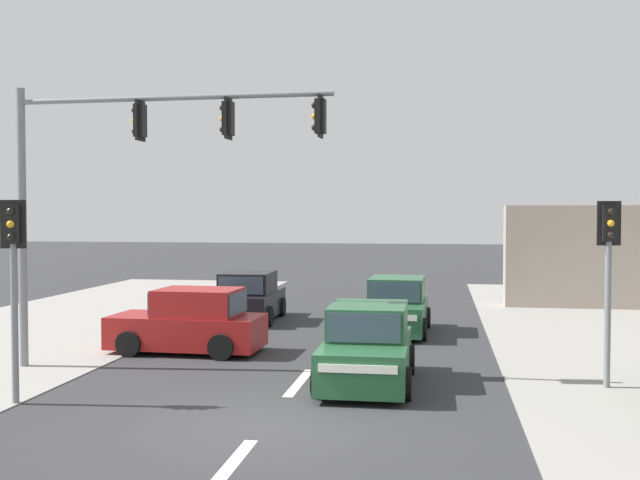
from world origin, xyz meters
TOP-DOWN VIEW (x-y plane):
  - ground_plane at (0.00, 0.00)m, footprint 140.00×140.00m
  - lane_dash_near at (0.00, -2.00)m, footprint 0.20×2.40m
  - lane_dash_mid at (0.00, 3.00)m, footprint 0.20×2.40m
  - lane_dash_far at (0.00, 8.00)m, footprint 0.20×2.40m
  - traffic_signal_mast at (-3.79, 3.48)m, footprint 6.89×0.53m
  - pedestal_signal_right_kerb at (5.86, 3.42)m, footprint 0.44×0.30m
  - pedestal_signal_left_kerb at (-4.58, 0.58)m, footprint 0.44×0.31m
  - hatchback_kerbside_parked at (1.54, 9.46)m, footprint 1.86×3.68m
  - hatchback_oncoming_near at (1.33, 3.12)m, footprint 1.80×3.65m
  - hatchback_crossing_left at (-3.08, 11.04)m, footprint 1.88×3.69m
  - hatchback_receding_far at (-3.17, 5.71)m, footprint 3.68×1.86m

SIDE VIEW (x-z plane):
  - ground_plane at x=0.00m, z-range 0.00..0.00m
  - lane_dash_near at x=0.00m, z-range 0.00..0.01m
  - lane_dash_mid at x=0.00m, z-range 0.00..0.01m
  - lane_dash_far at x=0.00m, z-range 0.00..0.01m
  - hatchback_kerbside_parked at x=1.54m, z-range -0.06..1.47m
  - hatchback_oncoming_near at x=1.33m, z-range -0.06..1.47m
  - hatchback_crossing_left at x=-3.08m, z-range -0.06..1.47m
  - hatchback_receding_far at x=-3.17m, z-range -0.06..1.47m
  - pedestal_signal_right_kerb at x=5.86m, z-range 0.64..4.20m
  - pedestal_signal_left_kerb at x=-4.58m, z-range 0.64..4.20m
  - traffic_signal_mast at x=-3.79m, z-range 1.35..7.35m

